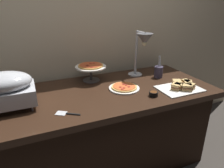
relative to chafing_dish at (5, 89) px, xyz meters
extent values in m
plane|color=#38332D|center=(0.73, 0.02, -0.91)|extent=(8.00, 8.00, 0.00)
cube|color=#C6B593|center=(0.73, 0.52, 0.29)|extent=(4.40, 0.04, 2.40)
cube|color=black|center=(0.73, 0.02, -0.17)|extent=(1.90, 0.84, 0.05)
cube|color=black|center=(0.73, 0.02, -0.55)|extent=(1.75, 0.74, 0.71)
cylinder|color=#B7BABF|center=(0.16, -0.11, -0.13)|extent=(0.01, 0.01, 0.04)
cylinder|color=#B7BABF|center=(0.16, 0.11, -0.13)|extent=(0.01, 0.01, 0.04)
cube|color=#B7BABF|center=(0.00, 0.00, -0.05)|extent=(0.39, 0.27, 0.11)
ellipsoid|color=#B7BABF|center=(0.00, 0.00, 0.05)|extent=(0.37, 0.26, 0.14)
cylinder|color=#B7BABF|center=(1.17, 0.27, -0.14)|extent=(0.14, 0.14, 0.01)
cylinder|color=#B7BABF|center=(1.17, 0.27, 0.08)|extent=(0.02, 0.02, 0.43)
cylinder|color=#B7BABF|center=(1.17, 0.20, 0.29)|extent=(0.02, 0.14, 0.02)
cone|color=#595B60|center=(1.17, 0.13, 0.24)|extent=(0.15, 0.15, 0.10)
sphere|color=#F9EAB2|center=(1.17, 0.13, 0.20)|extent=(0.04, 0.04, 0.04)
cylinder|color=white|center=(0.91, -0.01, -0.14)|extent=(0.26, 0.26, 0.01)
cylinder|color=#DBA856|center=(0.91, -0.01, -0.13)|extent=(0.22, 0.22, 0.01)
cylinder|color=#C65628|center=(0.91, -0.01, -0.12)|extent=(0.19, 0.19, 0.00)
cylinder|color=maroon|center=(0.93, -0.05, -0.12)|extent=(0.02, 0.02, 0.00)
cylinder|color=maroon|center=(0.86, -0.07, -0.12)|extent=(0.02, 0.02, 0.00)
cylinder|color=maroon|center=(0.89, -0.05, -0.12)|extent=(0.02, 0.02, 0.00)
cylinder|color=maroon|center=(0.87, -0.03, -0.12)|extent=(0.02, 0.02, 0.00)
cylinder|color=maroon|center=(0.92, 0.01, -0.12)|extent=(0.02, 0.02, 0.00)
cylinder|color=maroon|center=(0.93, -0.01, -0.12)|extent=(0.02, 0.02, 0.00)
cylinder|color=#595B60|center=(0.71, 0.29, -0.08)|extent=(0.02, 0.02, 0.13)
cylinder|color=#595B60|center=(0.71, 0.29, -0.15)|extent=(0.16, 0.16, 0.01)
cylinder|color=white|center=(0.71, 0.29, -0.01)|extent=(0.29, 0.29, 0.01)
cylinder|color=#C68E42|center=(0.71, 0.29, 0.00)|extent=(0.23, 0.23, 0.01)
cylinder|color=#B74723|center=(0.71, 0.29, 0.01)|extent=(0.21, 0.21, 0.00)
cylinder|color=maroon|center=(0.67, 0.27, 0.01)|extent=(0.02, 0.02, 0.00)
cylinder|color=maroon|center=(0.67, 0.27, 0.01)|extent=(0.02, 0.02, 0.00)
cylinder|color=maroon|center=(0.72, 0.33, 0.01)|extent=(0.02, 0.02, 0.00)
cylinder|color=maroon|center=(0.69, 0.20, 0.01)|extent=(0.02, 0.02, 0.00)
cylinder|color=maroon|center=(0.75, 0.32, 0.01)|extent=(0.02, 0.02, 0.00)
cube|color=white|center=(1.34, -0.21, -0.14)|extent=(0.36, 0.26, 0.01)
cube|color=tan|center=(1.30, -0.21, -0.13)|extent=(0.10, 0.10, 0.02)
cube|color=brown|center=(1.30, -0.21, -0.11)|extent=(0.10, 0.10, 0.01)
cube|color=tan|center=(1.30, -0.21, -0.10)|extent=(0.10, 0.10, 0.02)
cube|color=tan|center=(1.32, -0.22, -0.13)|extent=(0.08, 0.08, 0.02)
cube|color=brown|center=(1.32, -0.22, -0.11)|extent=(0.08, 0.08, 0.01)
cube|color=tan|center=(1.32, -0.22, -0.10)|extent=(0.08, 0.08, 0.02)
cube|color=tan|center=(1.37, -0.26, -0.13)|extent=(0.11, 0.10, 0.02)
cube|color=brown|center=(1.37, -0.26, -0.11)|extent=(0.11, 0.10, 0.01)
cube|color=tan|center=(1.37, -0.26, -0.10)|extent=(0.11, 0.10, 0.02)
cube|color=tan|center=(1.44, -0.20, -0.13)|extent=(0.10, 0.10, 0.02)
cube|color=brown|center=(1.44, -0.20, -0.11)|extent=(0.10, 0.10, 0.01)
cube|color=tan|center=(1.44, -0.20, -0.10)|extent=(0.10, 0.10, 0.02)
cube|color=tan|center=(1.41, -0.25, -0.13)|extent=(0.08, 0.09, 0.02)
cube|color=brown|center=(1.41, -0.25, -0.11)|extent=(0.08, 0.09, 0.01)
cube|color=tan|center=(1.41, -0.25, -0.10)|extent=(0.08, 0.09, 0.02)
cube|color=tan|center=(1.35, -0.15, -0.13)|extent=(0.10, 0.10, 0.02)
cube|color=brown|center=(1.35, -0.15, -0.11)|extent=(0.10, 0.10, 0.01)
cube|color=tan|center=(1.35, -0.15, -0.10)|extent=(0.10, 0.10, 0.02)
cube|color=tan|center=(1.44, -0.18, -0.13)|extent=(0.06, 0.07, 0.02)
cube|color=brown|center=(1.44, -0.18, -0.11)|extent=(0.06, 0.07, 0.01)
cube|color=tan|center=(1.44, -0.18, -0.10)|extent=(0.06, 0.07, 0.02)
cylinder|color=black|center=(1.06, -0.23, -0.13)|extent=(0.07, 0.07, 0.04)
cylinder|color=#562D14|center=(1.06, -0.23, -0.11)|extent=(0.06, 0.06, 0.01)
cylinder|color=#383347|center=(1.35, 0.11, -0.09)|extent=(0.08, 0.08, 0.11)
cylinder|color=#B7BABF|center=(1.36, 0.10, -0.02)|extent=(0.01, 0.05, 0.19)
cylinder|color=#B7BABF|center=(1.36, 0.13, -0.03)|extent=(0.02, 0.01, 0.18)
cylinder|color=#B7BABF|center=(1.36, 0.12, -0.02)|extent=(0.02, 0.01, 0.18)
cube|color=#B7BABF|center=(0.33, -0.22, -0.15)|extent=(0.09, 0.09, 0.00)
cylinder|color=black|center=(0.40, -0.27, -0.15)|extent=(0.09, 0.06, 0.01)
camera|label=1|loc=(0.17, -1.46, 0.56)|focal=32.78mm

